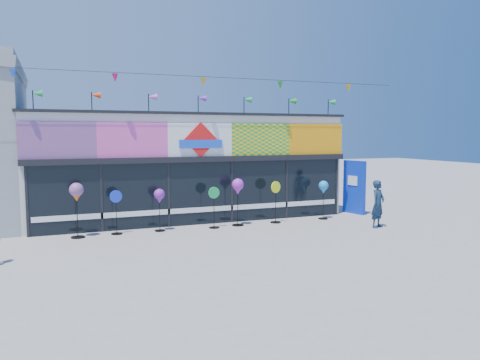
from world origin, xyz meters
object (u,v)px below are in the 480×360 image
spinner_4 (238,188)px  spinner_6 (323,188)px  spinner_0 (77,194)px  spinner_1 (116,211)px  spinner_5 (276,201)px  adult_man (378,204)px  spinner_3 (214,206)px  blue_sign (354,187)px  spinner_2 (159,197)px

spinner_4 → spinner_6: 3.58m
spinner_0 → spinner_1: bearing=4.0°
spinner_4 → spinner_5: (1.51, -0.02, -0.54)m
adult_man → spinner_3: bearing=135.5°
spinner_3 → spinner_4: 1.12m
blue_sign → spinner_5: 4.04m
spinner_5 → adult_man: bearing=-35.9°
spinner_4 → spinner_5: spinner_4 is taller
spinner_6 → adult_man: 2.37m
spinner_1 → spinner_3: 3.33m
spinner_1 → spinner_5: spinner_5 is taller
spinner_0 → adult_man: bearing=-12.4°
spinner_3 → adult_man: 5.80m
blue_sign → spinner_0: blue_sign is taller
spinner_5 → spinner_3: bearing=-177.8°
spinner_2 → spinner_5: size_ratio=0.93×
spinner_1 → spinner_3: bearing=-3.8°
spinner_0 → adult_man: 10.22m
spinner_3 → spinner_5: bearing=2.2°
blue_sign → spinner_4: 5.52m
spinner_6 → blue_sign: bearing=19.4°
spinner_6 → spinner_4: bearing=179.9°
spinner_2 → spinner_3: spinner_3 is taller
spinner_0 → spinner_2: 2.67m
spinner_0 → adult_man: spinner_0 is taller
spinner_2 → spinner_6: (6.41, -0.09, 0.04)m
spinner_5 → spinner_6: spinner_5 is taller
spinner_1 → spinner_6: bearing=-0.8°
spinner_1 → adult_man: adult_man is taller
spinner_4 → adult_man: 5.00m
blue_sign → spinner_3: bearing=174.9°
spinner_1 → spinner_2: size_ratio=1.01×
spinner_1 → spinner_5: 5.78m
spinner_3 → adult_man: (5.42, -2.05, 0.07)m
spinner_1 → spinner_6: spinner_6 is taller
spinner_2 → spinner_5: spinner_5 is taller
spinner_2 → spinner_5: (4.34, -0.10, -0.34)m
spinner_5 → spinner_6: bearing=0.4°
spinner_3 → adult_man: bearing=-20.7°
spinner_2 → spinner_6: spinner_6 is taller
spinner_2 → adult_man: 7.66m
spinner_1 → spinner_3: spinner_1 is taller
blue_sign → spinner_5: (-3.97, -0.68, -0.29)m
spinner_2 → spinner_4: 2.84m
spinner_4 → spinner_2: bearing=178.4°
blue_sign → spinner_1: size_ratio=1.51×
spinner_3 → spinner_1: bearing=176.2°
spinner_3 → blue_sign: bearing=6.9°
blue_sign → adult_man: bearing=-121.5°
spinner_1 → spinner_4: spinner_4 is taller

